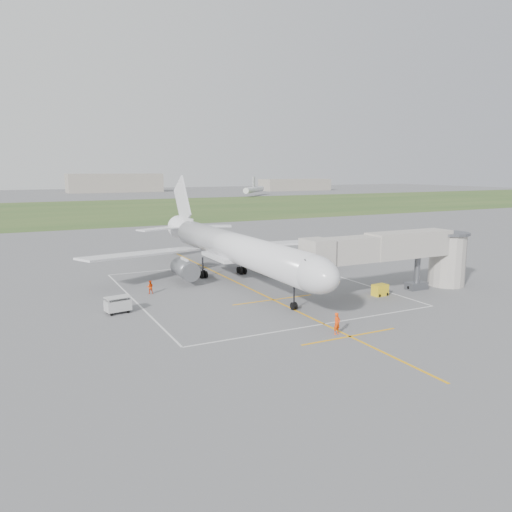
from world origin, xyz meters
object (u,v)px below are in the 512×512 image
gpu_unit (380,290)px  baggage_cart (118,305)px  airliner (234,248)px  jet_bridge (404,252)px  ramp_worker_nose (337,324)px  ramp_worker_wing (150,287)px

gpu_unit → baggage_cart: 29.34m
airliner → jet_bridge: size_ratio=2.00×
baggage_cart → jet_bridge: bearing=-19.6°
baggage_cart → ramp_worker_nose: 22.23m
baggage_cart → ramp_worker_nose: ramp_worker_nose is taller
airliner → baggage_cart: bearing=-153.6°
ramp_worker_nose → airliner: bearing=75.0°
jet_bridge → baggage_cart: 33.14m
gpu_unit → ramp_worker_nose: size_ratio=0.95×
ramp_worker_wing → airliner: bearing=-155.2°
ramp_worker_wing → jet_bridge: bearing=171.6°
jet_bridge → baggage_cart: (-32.36, 5.98, -3.87)m
airliner → baggage_cart: airliner is taller
airliner → gpu_unit: 19.30m
ramp_worker_wing → baggage_cart: bearing=68.3°
jet_bridge → ramp_worker_nose: bearing=-150.0°
airliner → gpu_unit: (11.99, -14.65, -3.74)m
jet_bridge → ramp_worker_wing: size_ratio=14.70×
baggage_cart → ramp_worker_wing: size_ratio=1.67×
baggage_cart → airliner: bearing=17.3°
gpu_unit → baggage_cart: baggage_cart is taller
gpu_unit → ramp_worker_nose: bearing=-149.3°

